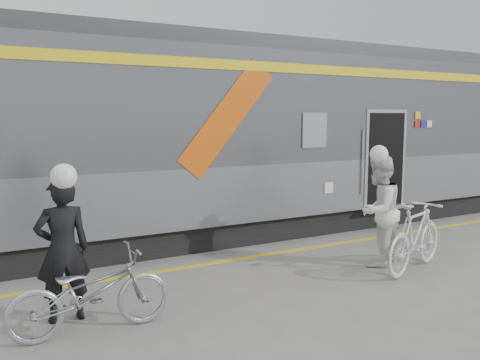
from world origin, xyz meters
TOP-DOWN VIEW (x-y plane):
  - ground at (0.00, 0.00)m, footprint 90.00×90.00m
  - train at (1.63, 4.19)m, footprint 24.00×3.17m
  - safety_strip at (0.00, 2.15)m, footprint 24.00×0.12m
  - man at (-3.44, 0.84)m, footprint 0.66×0.44m
  - bicycle_left at (-3.24, 0.29)m, footprint 1.89×0.68m
  - woman at (1.67, 0.70)m, footprint 1.09×0.97m
  - bicycle_right at (1.97, 0.15)m, footprint 1.97×1.11m
  - helmet_man at (-3.44, 0.84)m, footprint 0.31×0.31m
  - helmet_woman at (1.67, 0.70)m, footprint 0.30×0.30m

SIDE VIEW (x-z plane):
  - ground at x=0.00m, z-range 0.00..0.00m
  - safety_strip at x=0.00m, z-range 0.00..0.01m
  - bicycle_left at x=-3.24m, z-range 0.00..0.99m
  - bicycle_right at x=1.97m, z-range 0.00..1.14m
  - man at x=-3.44m, z-range 0.00..1.80m
  - woman at x=1.67m, z-range 0.00..1.88m
  - helmet_man at x=-3.44m, z-range 1.80..2.11m
  - helmet_woman at x=1.67m, z-range 1.88..2.18m
  - train at x=1.63m, z-range 0.00..4.10m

